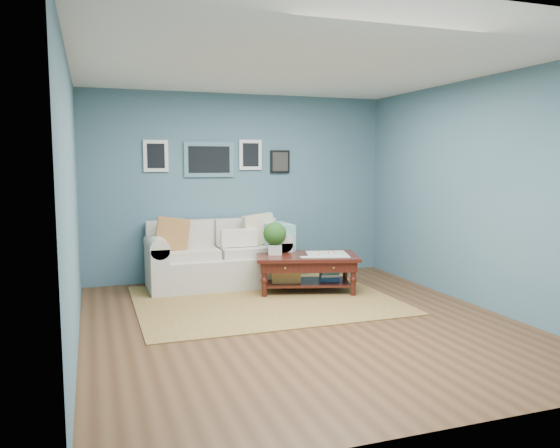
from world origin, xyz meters
name	(u,v)px	position (x,y,z in m)	size (l,w,h in m)	color
room_shell	(299,196)	(-0.01, 0.06, 1.36)	(5.00, 5.02, 2.70)	brown
area_rug	(264,300)	(-0.08, 1.04, 0.01)	(3.13, 2.50, 0.01)	brown
loveseat	(223,256)	(-0.37, 2.03, 0.41)	(1.96, 0.89, 1.01)	beige
coffee_table	(301,261)	(0.52, 1.33, 0.41)	(1.48, 1.11, 0.92)	#330A0A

